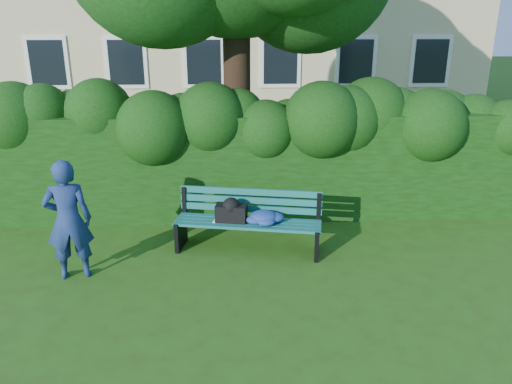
{
  "coord_description": "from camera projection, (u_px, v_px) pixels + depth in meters",
  "views": [
    {
      "loc": [
        -0.31,
        -6.11,
        3.29
      ],
      "look_at": [
        0.0,
        0.6,
        0.95
      ],
      "focal_mm": 35.0,
      "sensor_mm": 36.0,
      "label": 1
    }
  ],
  "objects": [
    {
      "name": "man_reading",
      "position": [
        68.0,
        220.0,
        6.47
      ],
      "size": [
        0.66,
        0.5,
        1.63
      ],
      "primitive_type": "imported",
      "rotation": [
        0.0,
        0.0,
        3.34
      ],
      "color": "navy",
      "rests_on": "ground"
    },
    {
      "name": "park_bench",
      "position": [
        249.0,
        218.0,
        7.34
      ],
      "size": [
        2.21,
        0.95,
        0.89
      ],
      "rotation": [
        0.0,
        0.0,
        -0.19
      ],
      "color": "#115652",
      "rests_on": "ground"
    },
    {
      "name": "ground",
      "position": [
        258.0,
        271.0,
        6.86
      ],
      "size": [
        80.0,
        80.0,
        0.0
      ],
      "primitive_type": "plane",
      "color": "#2C4B15",
      "rests_on": "ground"
    },
    {
      "name": "hedge",
      "position": [
        252.0,
        164.0,
        8.64
      ],
      "size": [
        10.0,
        1.0,
        1.8
      ],
      "color": "black",
      "rests_on": "ground"
    }
  ]
}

